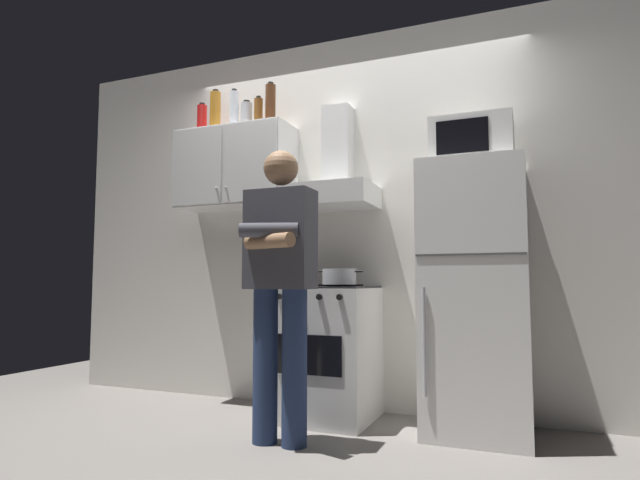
# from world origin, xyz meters

# --- Properties ---
(ground_plane) EXTENTS (7.00, 7.00, 0.00)m
(ground_plane) POSITION_xyz_m (0.00, 0.00, 0.00)
(ground_plane) COLOR slate
(back_wall_tiled) EXTENTS (4.80, 0.10, 2.70)m
(back_wall_tiled) POSITION_xyz_m (0.00, 0.60, 1.35)
(back_wall_tiled) COLOR silver
(back_wall_tiled) RESTS_ON ground_plane
(upper_cabinet) EXTENTS (0.90, 0.37, 0.60)m
(upper_cabinet) POSITION_xyz_m (-0.85, 0.37, 1.75)
(upper_cabinet) COLOR silver
(stove_oven) EXTENTS (0.60, 0.62, 0.87)m
(stove_oven) POSITION_xyz_m (-0.05, 0.25, 0.43)
(stove_oven) COLOR white
(stove_oven) RESTS_ON ground_plane
(range_hood) EXTENTS (0.60, 0.44, 0.75)m
(range_hood) POSITION_xyz_m (-0.05, 0.38, 1.60)
(range_hood) COLOR white
(refrigerator) EXTENTS (0.60, 0.62, 1.60)m
(refrigerator) POSITION_xyz_m (0.90, 0.25, 0.80)
(refrigerator) COLOR white
(refrigerator) RESTS_ON ground_plane
(microwave) EXTENTS (0.48, 0.37, 0.28)m
(microwave) POSITION_xyz_m (0.90, 0.27, 1.74)
(microwave) COLOR silver
(microwave) RESTS_ON refrigerator
(person_standing) EXTENTS (0.38, 0.33, 1.64)m
(person_standing) POSITION_xyz_m (-0.10, -0.36, 0.90)
(person_standing) COLOR navy
(person_standing) RESTS_ON ground_plane
(cooking_pot) EXTENTS (0.31, 0.21, 0.10)m
(cooking_pot) POSITION_xyz_m (0.08, 0.13, 0.92)
(cooking_pot) COLOR #B7BABF
(cooking_pot) RESTS_ON stove_oven
(bottle_vodka_clear) EXTENTS (0.07, 0.07, 0.32)m
(bottle_vodka_clear) POSITION_xyz_m (-0.87, 0.38, 2.20)
(bottle_vodka_clear) COLOR silver
(bottle_vodka_clear) RESTS_ON upper_cabinet
(bottle_beer_brown) EXTENTS (0.07, 0.07, 0.25)m
(bottle_beer_brown) POSITION_xyz_m (-0.67, 0.40, 2.17)
(bottle_beer_brown) COLOR brown
(bottle_beer_brown) RESTS_ON upper_cabinet
(bottle_soda_red) EXTENTS (0.08, 0.08, 0.26)m
(bottle_soda_red) POSITION_xyz_m (-1.17, 0.40, 2.17)
(bottle_soda_red) COLOR red
(bottle_soda_red) RESTS_ON upper_cabinet
(bottle_rum_dark) EXTENTS (0.08, 0.08, 0.32)m
(bottle_rum_dark) POSITION_xyz_m (-0.54, 0.36, 2.20)
(bottle_rum_dark) COLOR #47230F
(bottle_rum_dark) RESTS_ON upper_cabinet
(bottle_liquor_amber) EXTENTS (0.08, 0.08, 0.32)m
(bottle_liquor_amber) POSITION_xyz_m (-1.01, 0.34, 2.20)
(bottle_liquor_amber) COLOR #B7721E
(bottle_liquor_amber) RESTS_ON upper_cabinet
(bottle_canister_steel) EXTENTS (0.09, 0.09, 0.23)m
(bottle_canister_steel) POSITION_xyz_m (-0.77, 0.41, 2.16)
(bottle_canister_steel) COLOR #B2B5BA
(bottle_canister_steel) RESTS_ON upper_cabinet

